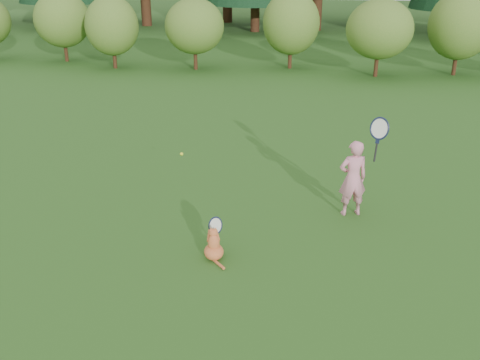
# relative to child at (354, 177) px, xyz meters

# --- Properties ---
(ground) EXTENTS (100.00, 100.00, 0.00)m
(ground) POSITION_rel_child_xyz_m (-1.92, -1.32, -0.65)
(ground) COLOR #225117
(ground) RESTS_ON ground
(shrub_row) EXTENTS (28.00, 3.00, 2.80)m
(shrub_row) POSITION_rel_child_xyz_m (-1.92, 11.68, 0.75)
(shrub_row) COLOR #477725
(shrub_row) RESTS_ON ground
(child) EXTENTS (0.73, 0.50, 1.85)m
(child) POSITION_rel_child_xyz_m (0.00, 0.00, 0.00)
(child) COLOR pink
(child) RESTS_ON ground
(cat) EXTENTS (0.41, 0.65, 0.63)m
(cat) POSITION_rel_child_xyz_m (-1.91, -1.65, -0.41)
(cat) COLOR #C55E25
(cat) RESTS_ON ground
(tennis_ball) EXTENTS (0.06, 0.06, 0.06)m
(tennis_ball) POSITION_rel_child_xyz_m (-2.91, 0.60, 0.01)
(tennis_ball) COLOR #C9D418
(tennis_ball) RESTS_ON ground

